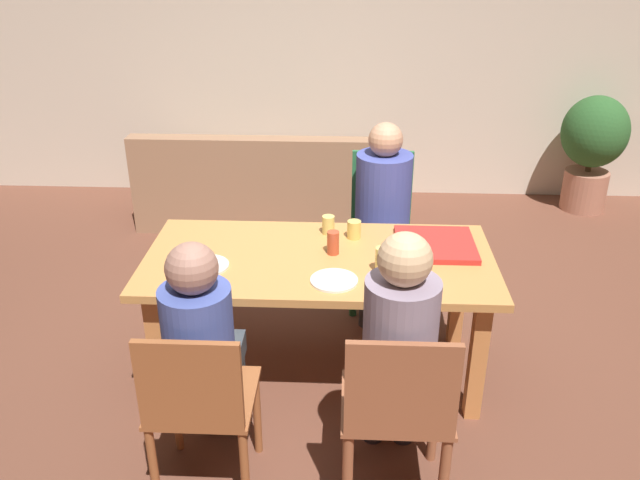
% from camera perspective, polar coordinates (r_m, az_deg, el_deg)
% --- Properties ---
extents(ground_plane, '(20.00, 20.00, 0.00)m').
position_cam_1_polar(ground_plane, '(3.78, -0.07, -11.36)').
color(ground_plane, brown).
extents(back_wall, '(7.89, 0.12, 2.69)m').
position_cam_1_polar(back_wall, '(5.96, 1.30, 16.67)').
color(back_wall, beige).
rests_on(back_wall, ground).
extents(dining_table, '(1.83, 0.88, 0.73)m').
position_cam_1_polar(dining_table, '(3.44, -0.08, -2.90)').
color(dining_table, '#CB8948').
rests_on(dining_table, ground).
extents(chair_0, '(0.41, 0.43, 0.99)m').
position_cam_1_polar(chair_0, '(4.27, 5.37, 1.26)').
color(chair_0, '#296E41').
rests_on(chair_0, ground).
extents(person_0, '(0.35, 0.52, 1.23)m').
position_cam_1_polar(person_0, '(4.06, 5.56, 3.15)').
color(person_0, '#393A41').
rests_on(person_0, ground).
extents(chair_1, '(0.46, 0.42, 0.91)m').
position_cam_1_polar(chair_1, '(2.76, 6.79, -14.71)').
color(chair_1, '#9A5737').
rests_on(chair_1, ground).
extents(person_1, '(0.30, 0.50, 1.26)m').
position_cam_1_polar(person_1, '(2.73, 6.87, -8.94)').
color(person_1, '#352C36').
rests_on(person_1, ground).
extents(chair_2, '(0.44, 0.43, 0.89)m').
position_cam_1_polar(chair_2, '(2.81, -10.56, -13.86)').
color(chair_2, '#9C562E').
rests_on(chair_2, ground).
extents(person_2, '(0.29, 0.53, 1.20)m').
position_cam_1_polar(person_2, '(2.82, -10.17, -8.81)').
color(person_2, '#384047').
rests_on(person_2, ground).
extents(pizza_box_0, '(0.42, 0.42, 0.03)m').
position_cam_1_polar(pizza_box_0, '(3.55, 10.07, -0.38)').
color(pizza_box_0, red).
rests_on(pizza_box_0, dining_table).
extents(plate_0, '(0.23, 0.23, 0.01)m').
position_cam_1_polar(plate_0, '(3.35, -9.98, -2.22)').
color(plate_0, white).
rests_on(plate_0, dining_table).
extents(plate_1, '(0.23, 0.23, 0.01)m').
position_cam_1_polar(plate_1, '(3.16, 1.24, -3.56)').
color(plate_1, white).
rests_on(plate_1, dining_table).
extents(drinking_glass_0, '(0.06, 0.06, 0.13)m').
position_cam_1_polar(drinking_glass_0, '(3.40, 1.15, -0.24)').
color(drinking_glass_0, '#BB4629').
rests_on(drinking_glass_0, dining_table).
extents(drinking_glass_1, '(0.08, 0.08, 0.10)m').
position_cam_1_polar(drinking_glass_1, '(3.59, 3.00, 0.92)').
color(drinking_glass_1, '#E1C45B').
rests_on(drinking_glass_1, dining_table).
extents(drinking_glass_2, '(0.07, 0.07, 0.13)m').
position_cam_1_polar(drinking_glass_2, '(3.23, 5.48, -1.75)').
color(drinking_glass_2, '#E6CD65').
rests_on(drinking_glass_2, dining_table).
extents(drinking_glass_3, '(0.07, 0.07, 0.10)m').
position_cam_1_polar(drinking_glass_3, '(3.63, 0.74, 1.34)').
color(drinking_glass_3, '#DDC364').
rests_on(drinking_glass_3, dining_table).
extents(couch, '(1.95, 0.78, 0.80)m').
position_cam_1_polar(couch, '(5.56, -5.49, 4.52)').
color(couch, '#9D7254').
rests_on(couch, ground).
extents(potted_plant, '(0.56, 0.56, 1.01)m').
position_cam_1_polar(potted_plant, '(6.12, 22.78, 7.74)').
color(potted_plant, '#AE6F58').
rests_on(potted_plant, ground).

